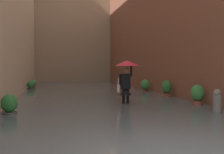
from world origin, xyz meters
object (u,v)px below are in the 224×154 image
Objects in this scene: person_wading at (126,74)px; potted_plant_mid_right at (9,107)px; potted_plant_near_right at (34,84)px; mooring_bollard at (217,104)px; potted_plant_far_left at (166,90)px; potted_plant_mid_left at (197,95)px; potted_plant_near_left at (145,86)px; potted_plant_far_right at (31,86)px.

potted_plant_mid_right is at bearing 17.78° from person_wading.
person_wading is 2.42× the size of potted_plant_mid_right.
potted_plant_near_right is 13.76m from mooring_bollard.
potted_plant_far_left is at bearing -147.72° from person_wading.
potted_plant_far_left is 2.71m from potted_plant_mid_left.
potted_plant_far_left is at bearing 91.12° from potted_plant_near_left.
potted_plant_near_right is 0.71× the size of potted_plant_far_left.
person_wading reaches higher than potted_plant_near_left.
potted_plant_far_right is (0.10, -8.97, -0.05)m from potted_plant_mid_right.
potted_plant_mid_right is (6.84, 5.81, -0.08)m from potted_plant_near_left.
mooring_bollard is (-6.68, 12.03, 0.07)m from potted_plant_near_right.
potted_plant_far_right is (4.38, -7.59, -1.02)m from person_wading.
person_wading is 8.83m from potted_plant_far_right.
potted_plant_mid_left reaches higher than potted_plant_near_right.
potted_plant_mid_right is 1.11× the size of potted_plant_far_right.
potted_plant_mid_left is at bearing 157.91° from person_wading.
mooring_bollard reaches higher than potted_plant_mid_right.
potted_plant_mid_left is at bearing -99.18° from mooring_bollard.
potted_plant_far_left is (-2.61, -1.65, -0.88)m from person_wading.
potted_plant_near_left is 0.92× the size of potted_plant_mid_left.
person_wading reaches higher than potted_plant_mid_right.
person_wading reaches higher than potted_plant_far_right.
potted_plant_far_left is 1.04× the size of potted_plant_mid_left.
potted_plant_mid_left reaches higher than mooring_bollard.
potted_plant_near_left is at bearing -88.88° from potted_plant_far_left.
potted_plant_near_right is 0.74× the size of potted_plant_mid_left.
mooring_bollard is at bearing 80.82° from potted_plant_mid_left.
potted_plant_near_left is 1.10× the size of potted_plant_mid_right.
mooring_bollard reaches higher than potted_plant_far_right.
potted_plant_mid_left is at bearing 89.83° from potted_plant_far_left.
potted_plant_far_right is at bearing -51.08° from potted_plant_mid_left.
potted_plant_mid_right is at bearing 90.65° from potted_plant_far_right.
potted_plant_mid_right is (6.89, 3.02, -0.09)m from potted_plant_far_left.
mooring_bollard is at bearing 123.50° from potted_plant_far_right.
potted_plant_mid_left is 1.03× the size of mooring_bollard.
potted_plant_far_left reaches higher than potted_plant_far_right.
potted_plant_far_left reaches higher than potted_plant_mid_left.
potted_plant_near_left is 7.03m from mooring_bollard.
mooring_bollard is at bearing 169.65° from potted_plant_mid_right.
potted_plant_far_left is at bearing -156.32° from potted_plant_mid_right.
mooring_bollard is at bearing 132.33° from person_wading.
person_wading is at bearing 119.99° from potted_plant_far_right.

